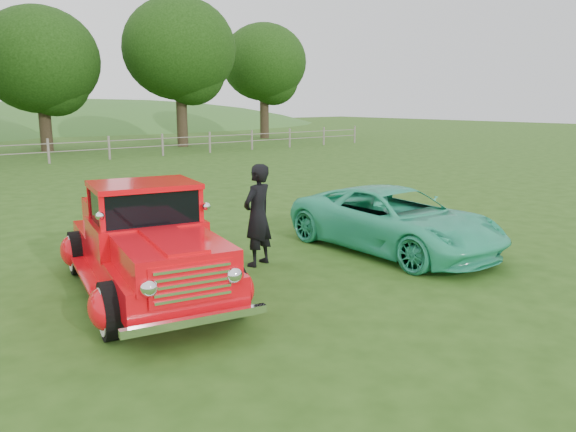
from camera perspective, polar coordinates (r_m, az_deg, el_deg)
ground at (r=8.55m, az=1.00°, el=-8.78°), size 140.00×140.00×0.00m
tree_near_east at (r=36.62m, az=-23.90°, el=14.26°), size 6.80×6.80×8.33m
tree_mid_east at (r=37.91m, az=-10.98°, el=16.31°), size 7.20×7.20×9.44m
tree_far_east at (r=45.29m, az=-2.46°, el=15.31°), size 6.60×6.60×8.86m
red_pickup at (r=8.99m, az=-14.27°, el=-2.81°), size 2.95×5.23×1.78m
teal_sedan at (r=11.46m, az=10.79°, el=-0.38°), size 2.21×4.61×1.27m
man at (r=10.22m, az=-3.10°, el=0.09°), size 0.79×0.63×1.88m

